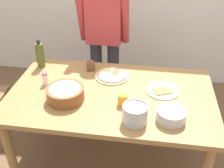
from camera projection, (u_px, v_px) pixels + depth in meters
ground at (111, 160)px, 2.55m from camera, size 8.00×8.00×0.00m
dining_table at (111, 102)px, 2.19m from camera, size 1.60×0.96×0.76m
person_cook at (104, 33)px, 2.70m from camera, size 0.49×0.25×1.62m
pizza_raw_on_board at (112, 76)px, 2.34m from camera, size 0.29×0.29×0.02m
plate_with_slice at (163, 91)px, 2.16m from camera, size 0.26×0.26×0.02m
popcorn_bowl at (65, 93)px, 2.04m from camera, size 0.28×0.28×0.11m
mixing_bowl_steel at (171, 115)px, 1.85m from camera, size 0.20×0.20×0.08m
olive_oil_bottle at (40, 55)px, 2.45m from camera, size 0.07×0.07×0.26m
steel_pot at (135, 114)px, 1.82m from camera, size 0.17×0.17×0.13m
cup_orange at (123, 100)px, 2.00m from camera, size 0.07×0.07×0.08m
cup_small_brown at (91, 66)px, 2.42m from camera, size 0.07×0.07×0.08m
salt_shaker at (45, 79)px, 2.22m from camera, size 0.04×0.04×0.11m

